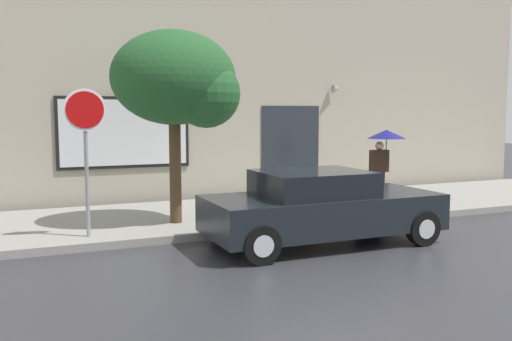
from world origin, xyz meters
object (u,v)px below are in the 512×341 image
pedestrian_with_umbrella (384,145)px  street_tree (180,82)px  stop_sign (86,133)px  parked_car (321,208)px  fire_hydrant (312,200)px

pedestrian_with_umbrella → street_tree: street_tree is taller
pedestrian_with_umbrella → stop_sign: 7.36m
parked_car → pedestrian_with_umbrella: 4.38m
fire_hydrant → street_tree: 3.78m
parked_car → pedestrian_with_umbrella: size_ratio=2.35×
pedestrian_with_umbrella → street_tree: size_ratio=0.47×
parked_car → fire_hydrant: (0.77, 1.71, -0.17)m
parked_car → street_tree: street_tree is taller
pedestrian_with_umbrella → stop_sign: bearing=-171.7°
pedestrian_with_umbrella → fire_hydrant: bearing=-159.4°
pedestrian_with_umbrella → stop_sign: size_ratio=0.68×
fire_hydrant → pedestrian_with_umbrella: bearing=20.6°
pedestrian_with_umbrella → street_tree: (-5.34, -0.47, 1.42)m
parked_car → street_tree: size_ratio=1.10×
parked_car → fire_hydrant: bearing=65.7°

